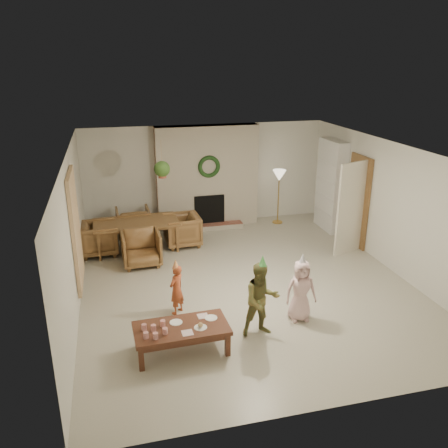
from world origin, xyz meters
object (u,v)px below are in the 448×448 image
object	(u,v)px
dining_chair_far	(133,223)
coffee_table_top	(181,328)
dining_table	(137,236)
child_plaid	(261,300)
child_pink	(301,291)
child_red	(177,290)
dining_chair_right	(182,230)
dining_chair_near	(141,248)
dining_chair_left	(99,238)

from	to	relation	value
dining_chair_far	coffee_table_top	size ratio (longest dim) A/B	0.58
dining_table	coffee_table_top	size ratio (longest dim) A/B	1.36
child_plaid	child_pink	world-z (taller)	child_plaid
child_red	dining_chair_right	bearing A→B (deg)	-145.78
dining_chair_near	dining_chair_right	bearing A→B (deg)	38.66
child_red	child_pink	distance (m)	2.02
child_red	child_pink	bearing A→B (deg)	115.57
coffee_table_top	child_pink	distance (m)	2.04
dining_table	child_red	world-z (taller)	child_red
dining_chair_left	coffee_table_top	size ratio (longest dim) A/B	0.58
child_pink	coffee_table_top	bearing A→B (deg)	-162.88
dining_chair_left	child_pink	size ratio (longest dim) A/B	0.76
dining_chair_far	child_red	world-z (taller)	child_red
dining_chair_right	child_pink	world-z (taller)	child_pink
child_red	dining_chair_near	bearing A→B (deg)	-123.65
coffee_table_top	child_pink	xyz separation A→B (m)	(2.00, 0.42, 0.13)
dining_chair_right	dining_table	bearing A→B (deg)	-90.00
dining_chair_far	dining_chair_right	bearing A→B (deg)	141.34
dining_table	coffee_table_top	bearing A→B (deg)	-87.11
dining_table	dining_chair_near	size ratio (longest dim) A/B	2.34
dining_table	dining_chair_far	bearing A→B (deg)	90.00
dining_chair_far	coffee_table_top	world-z (taller)	dining_chair_far
dining_chair_near	dining_chair_right	distance (m)	1.29
dining_chair_near	child_red	bearing A→B (deg)	-80.82
dining_chair_left	child_plaid	world-z (taller)	child_plaid
dining_chair_right	child_plaid	xyz separation A→B (m)	(0.59, -3.85, 0.23)
dining_table	coffee_table_top	distance (m)	3.99
dining_chair_left	child_plaid	bearing A→B (deg)	-149.74
dining_chair_near	child_plaid	distance (m)	3.40
dining_chair_right	coffee_table_top	size ratio (longest dim) A/B	0.58
dining_chair_left	child_pink	world-z (taller)	child_pink
dining_chair_far	dining_chair_left	size ratio (longest dim) A/B	1.00
dining_chair_near	child_plaid	size ratio (longest dim) A/B	0.66
dining_chair_right	coffee_table_top	xyz separation A→B (m)	(-0.66, -4.01, 0.03)
dining_table	child_pink	distance (m)	4.26
child_red	dining_chair_left	bearing A→B (deg)	-111.32
dining_chair_near	child_plaid	world-z (taller)	child_plaid
dining_table	dining_chair_right	distance (m)	1.01
dining_chair_far	dining_chair_left	xyz separation A→B (m)	(-0.77, -0.83, 0.00)
dining_chair_left	child_plaid	distance (m)	4.49
dining_chair_far	dining_chair_right	world-z (taller)	same
dining_chair_right	dining_chair_far	bearing A→B (deg)	-128.66
coffee_table_top	child_red	size ratio (longest dim) A/B	1.57
dining_chair_far	child_plaid	bearing A→B (deg)	107.28
dining_chair_right	child_red	bearing A→B (deg)	-12.95
dining_table	dining_chair_right	size ratio (longest dim) A/B	2.34
dining_chair_near	child_pink	xyz separation A→B (m)	(2.31, -2.76, 0.16)
dining_chair_far	child_pink	size ratio (longest dim) A/B	0.76
dining_table	child_plaid	bearing A→B (deg)	-69.41
dining_chair_left	dining_table	bearing A→B (deg)	-90.00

